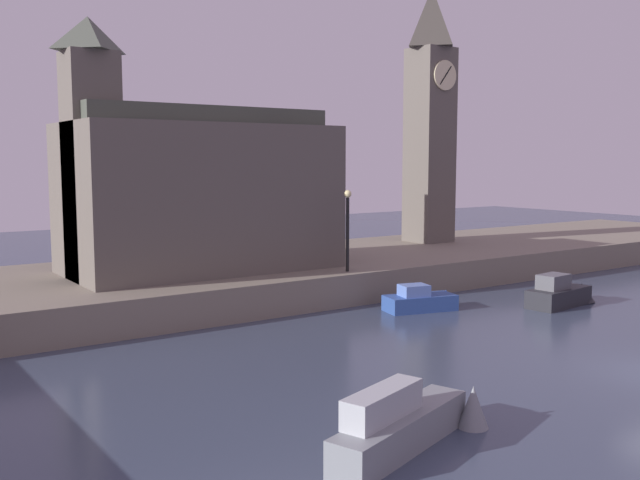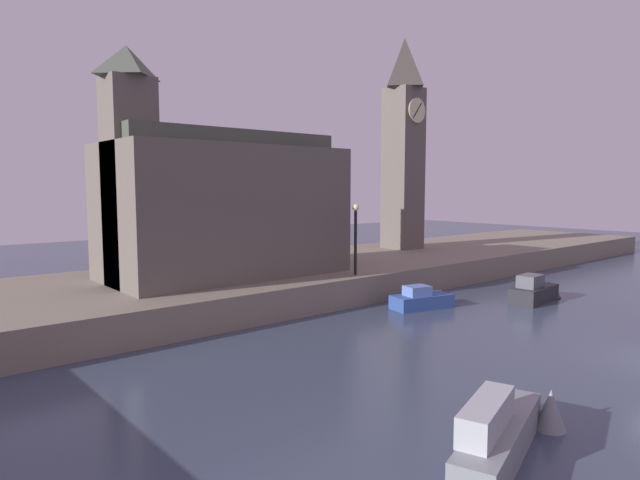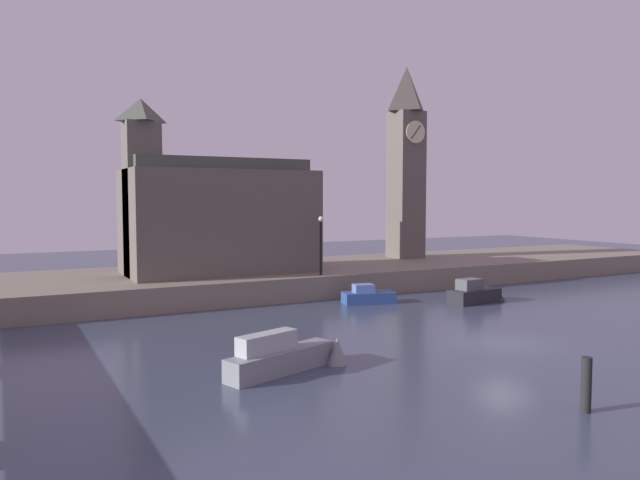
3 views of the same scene
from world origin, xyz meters
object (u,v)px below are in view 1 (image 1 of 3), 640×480
Objects in this scene: streetlamp at (348,221)px; parliament_hall at (193,189)px; boat_barge_dark at (563,294)px; clock_tower at (430,112)px; boat_cruiser_grey at (409,423)px; boat_tour_blue at (426,300)px.

parliament_hall is at bearing 141.72° from streetlamp.
boat_barge_dark is at bearing -38.35° from parliament_hall.
streetlamp is 10.52m from boat_barge_dark.
clock_tower is 14.94m from streetlamp.
streetlamp is (5.71, -4.51, -1.44)m from parliament_hall.
boat_barge_dark is (7.82, -6.19, -3.34)m from streetlamp.
parliament_hall is 2.94× the size of boat_barge_dark.
boat_cruiser_grey is 18.83m from boat_barge_dark.
clock_tower is 18.25m from parliament_hall.
clock_tower is at bearing 73.15° from boat_barge_dark.
parliament_hall reaches higher than boat_tour_blue.
boat_cruiser_grey reaches higher than boat_tour_blue.
boat_barge_dark is (16.92, 8.27, -0.04)m from boat_cruiser_grey.
clock_tower is at bearing 45.77° from boat_cruiser_grey.
streetlamp is at bearing 141.61° from boat_barge_dark.
clock_tower is 17.02m from boat_tour_blue.
boat_cruiser_grey is 15.74m from boat_tour_blue.
streetlamp reaches higher than boat_tour_blue.
parliament_hall is (-17.53, -2.53, -4.40)m from clock_tower.
boat_cruiser_grey is (-3.40, -18.96, -4.74)m from parliament_hall.
boat_cruiser_grey is at bearing -122.20° from streetlamp.
streetlamp is 17.40m from boat_cruiser_grey.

